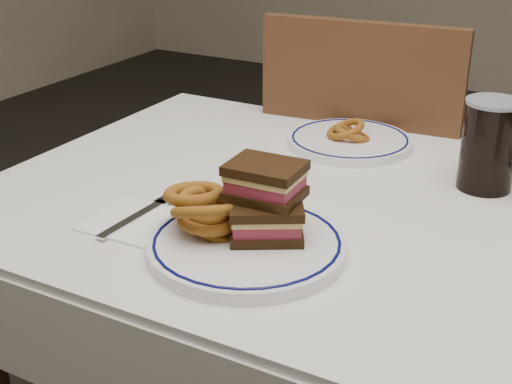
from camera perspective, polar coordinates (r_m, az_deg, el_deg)
The scene contains 10 objects.
dining_table at distance 1.25m, azimuth 7.15°, elevation -5.51°, with size 1.27×0.87×0.75m.
chair_far at distance 1.81m, azimuth 8.87°, elevation -0.00°, with size 0.49×0.49×0.98m.
main_plate at distance 1.05m, azimuth -0.74°, elevation -4.27°, with size 0.29×0.29×0.02m.
reuben_sandwich at distance 1.04m, azimuth 0.79°, elevation -0.67°, with size 0.13×0.13×0.11m.
onion_rings_main at distance 1.07m, azimuth -4.08°, elevation -1.45°, with size 0.13×0.12×0.09m.
ketchup_ramekin at distance 1.11m, azimuth 0.37°, elevation -1.08°, with size 0.06×0.06×0.03m.
beer_mug at distance 1.30m, azimuth 18.28°, elevation 3.62°, with size 0.14×0.10×0.16m.
far_plate at distance 1.48m, azimuth 7.50°, elevation 4.09°, with size 0.25×0.25×0.02m.
onion_rings_far at distance 1.47m, azimuth 7.43°, elevation 4.81°, with size 0.10×0.09×0.06m.
napkin_fork at distance 1.16m, azimuth -9.68°, elevation -2.19°, with size 0.14×0.18×0.01m.
Camera 1 is at (0.39, -1.02, 1.26)m, focal length 50.00 mm.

